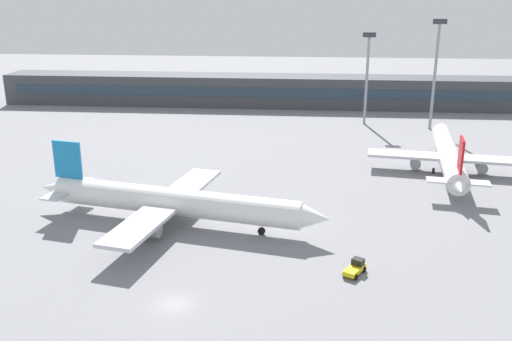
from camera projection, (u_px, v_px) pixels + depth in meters
name	position (u px, v px, depth m)	size (l,w,h in m)	color
ground_plane	(224.00, 185.00, 100.80)	(400.00, 400.00, 0.00)	gray
terminal_building	(258.00, 90.00, 168.58)	(153.08, 12.13, 9.00)	#3F4247
airplane_near	(176.00, 202.00, 83.27)	(46.22, 32.65, 11.51)	white
airplane_mid	(448.00, 154.00, 108.12)	(30.66, 43.64, 10.80)	white
baggage_tug_yellow	(355.00, 268.00, 69.49)	(3.12, 3.87, 1.75)	yellow
floodlight_tower_west	(367.00, 71.00, 142.43)	(3.20, 0.80, 23.37)	gray
floodlight_tower_east	(436.00, 67.00, 136.53)	(3.20, 0.80, 26.90)	gray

